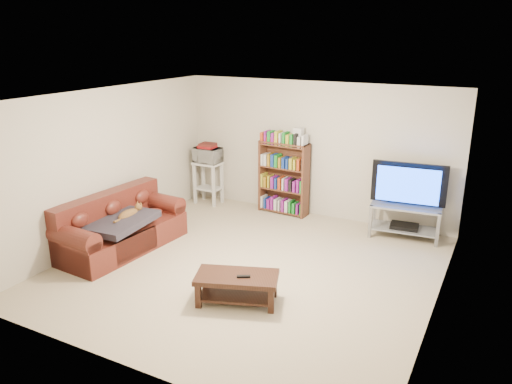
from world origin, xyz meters
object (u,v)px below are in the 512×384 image
Objects in this scene: tv_stand at (405,216)px; bookshelf at (284,177)px; coffee_table at (237,283)px; sofa at (119,229)px.

bookshelf reaches higher than tv_stand.
bookshelf is (-0.84, 3.20, 0.43)m from coffee_table.
sofa is 1.82× the size of tv_stand.
bookshelf is (1.57, 2.62, 0.38)m from sofa.
coffee_table is at bearing -9.26° from sofa.
sofa is 2.47m from coffee_table.
tv_stand is at bearing 37.21° from sofa.
bookshelf reaches higher than coffee_table.
bookshelf is at bearing 63.30° from sofa.
sofa is 1.85× the size of coffee_table.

